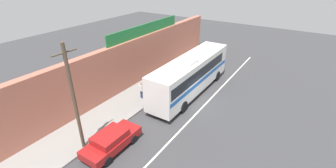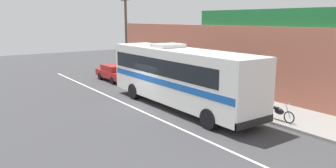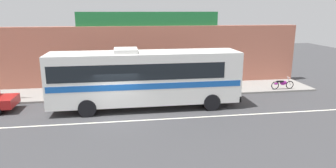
{
  "view_description": "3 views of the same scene",
  "coord_description": "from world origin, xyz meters",
  "px_view_note": "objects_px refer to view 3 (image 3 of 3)",
  "views": [
    {
      "loc": [
        -16.51,
        -7.77,
        11.2
      ],
      "look_at": [
        -0.97,
        2.31,
        1.82
      ],
      "focal_mm": 24.94,
      "sensor_mm": 36.0,
      "label": 1
    },
    {
      "loc": [
        16.88,
        -9.96,
        5.28
      ],
      "look_at": [
        -0.15,
        1.99,
        1.08
      ],
      "focal_mm": 34.59,
      "sensor_mm": 36.0,
      "label": 2
    },
    {
      "loc": [
        0.39,
        -16.63,
        6.04
      ],
      "look_at": [
        3.12,
        1.0,
        1.6
      ],
      "focal_mm": 31.93,
      "sensor_mm": 36.0,
      "label": 3
    }
  ],
  "objects_px": {
    "motorcycle_green": "(282,84)",
    "pedestrian_far_left": "(147,78)",
    "motorcycle_blue": "(214,86)",
    "intercity_bus": "(144,76)",
    "pedestrian_far_right": "(90,82)"
  },
  "relations": [
    {
      "from": "intercity_bus",
      "to": "motorcycle_blue",
      "type": "relative_size",
      "value": 6.0
    },
    {
      "from": "pedestrian_far_right",
      "to": "intercity_bus",
      "type": "bearing_deg",
      "value": -40.38
    },
    {
      "from": "pedestrian_far_right",
      "to": "pedestrian_far_left",
      "type": "height_order",
      "value": "pedestrian_far_left"
    },
    {
      "from": "pedestrian_far_left",
      "to": "intercity_bus",
      "type": "bearing_deg",
      "value": -97.51
    },
    {
      "from": "motorcycle_green",
      "to": "motorcycle_blue",
      "type": "distance_m",
      "value": 5.41
    },
    {
      "from": "intercity_bus",
      "to": "motorcycle_blue",
      "type": "xyz_separation_m",
      "value": [
        5.29,
        2.43,
        -1.5
      ]
    },
    {
      "from": "pedestrian_far_right",
      "to": "motorcycle_blue",
      "type": "bearing_deg",
      "value": -4.37
    },
    {
      "from": "intercity_bus",
      "to": "motorcycle_green",
      "type": "xyz_separation_m",
      "value": [
        10.7,
        2.4,
        -1.5
      ]
    },
    {
      "from": "motorcycle_blue",
      "to": "pedestrian_far_right",
      "type": "bearing_deg",
      "value": 175.63
    },
    {
      "from": "intercity_bus",
      "to": "pedestrian_far_right",
      "type": "height_order",
      "value": "intercity_bus"
    },
    {
      "from": "pedestrian_far_left",
      "to": "motorcycle_blue",
      "type": "bearing_deg",
      "value": -8.69
    },
    {
      "from": "pedestrian_far_right",
      "to": "pedestrian_far_left",
      "type": "relative_size",
      "value": 0.92
    },
    {
      "from": "motorcycle_green",
      "to": "pedestrian_far_left",
      "type": "xyz_separation_m",
      "value": [
        -10.28,
        0.77,
        0.6
      ]
    },
    {
      "from": "intercity_bus",
      "to": "motorcycle_green",
      "type": "bearing_deg",
      "value": 12.67
    },
    {
      "from": "motorcycle_green",
      "to": "pedestrian_far_left",
      "type": "bearing_deg",
      "value": 175.71
    }
  ]
}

